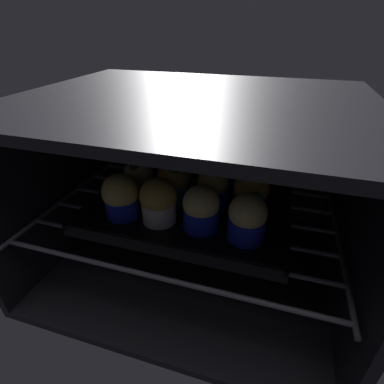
% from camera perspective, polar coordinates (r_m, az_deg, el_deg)
% --- Properties ---
extents(oven_cavity, '(0.59, 0.47, 0.37)m').
position_cam_1_polar(oven_cavity, '(0.60, 1.24, 1.62)').
color(oven_cavity, black).
rests_on(oven_cavity, ground).
extents(oven_rack, '(0.55, 0.42, 0.01)m').
position_cam_1_polar(oven_rack, '(0.59, 0.06, -3.21)').
color(oven_rack, '#51515B').
rests_on(oven_rack, oven_cavity).
extents(baking_tray, '(0.37, 0.30, 0.02)m').
position_cam_1_polar(baking_tray, '(0.58, 0.00, -2.43)').
color(baking_tray, black).
rests_on(baking_tray, oven_rack).
extents(muffin_row0_col0, '(0.07, 0.07, 0.08)m').
position_cam_1_polar(muffin_row0_col0, '(0.54, -13.73, -0.81)').
color(muffin_row0_col0, '#1928B7').
rests_on(muffin_row0_col0, baking_tray).
extents(muffin_row0_col1, '(0.06, 0.06, 0.08)m').
position_cam_1_polar(muffin_row0_col1, '(0.51, -6.57, -1.81)').
color(muffin_row0_col1, silver).
rests_on(muffin_row0_col1, baking_tray).
extents(muffin_row0_col2, '(0.06, 0.06, 0.08)m').
position_cam_1_polar(muffin_row0_col2, '(0.49, 1.79, -3.26)').
color(muffin_row0_col2, '#1928B7').
rests_on(muffin_row0_col2, baking_tray).
extents(muffin_row0_col3, '(0.06, 0.06, 0.08)m').
position_cam_1_polar(muffin_row0_col3, '(0.47, 10.81, -4.94)').
color(muffin_row0_col3, '#1928B7').
rests_on(muffin_row0_col3, baking_tray).
extents(muffin_row1_col0, '(0.06, 0.06, 0.08)m').
position_cam_1_polar(muffin_row1_col0, '(0.60, -10.26, 2.76)').
color(muffin_row1_col0, silver).
rests_on(muffin_row1_col0, baking_tray).
extents(muffin_row1_col1, '(0.06, 0.06, 0.09)m').
position_cam_1_polar(muffin_row1_col1, '(0.56, -3.67, 1.81)').
color(muffin_row1_col1, '#0C8C84').
rests_on(muffin_row1_col1, baking_tray).
extents(muffin_row1_col2, '(0.06, 0.06, 0.09)m').
position_cam_1_polar(muffin_row1_col2, '(0.55, 4.06, 0.86)').
color(muffin_row1_col2, '#1928B7').
rests_on(muffin_row1_col2, baking_tray).
extents(muffin_row1_col3, '(0.06, 0.06, 0.08)m').
position_cam_1_polar(muffin_row1_col3, '(0.54, 11.47, -0.06)').
color(muffin_row1_col3, '#1928B7').
rests_on(muffin_row1_col3, baking_tray).
extents(muffin_row2_col0, '(0.06, 0.06, 0.09)m').
position_cam_1_polar(muffin_row2_col0, '(0.66, -7.39, 6.01)').
color(muffin_row2_col0, red).
rests_on(muffin_row2_col0, baking_tray).
extents(muffin_row2_col1, '(0.06, 0.06, 0.08)m').
position_cam_1_polar(muffin_row2_col1, '(0.63, -1.58, 5.02)').
color(muffin_row2_col1, silver).
rests_on(muffin_row2_col1, baking_tray).
extents(muffin_row2_col2, '(0.07, 0.07, 0.08)m').
position_cam_1_polar(muffin_row2_col2, '(0.61, 5.33, 3.90)').
color(muffin_row2_col2, '#0C8C84').
rests_on(muffin_row2_col2, baking_tray).
extents(muffin_row2_col3, '(0.06, 0.06, 0.08)m').
position_cam_1_polar(muffin_row2_col3, '(0.60, 12.04, 3.11)').
color(muffin_row2_col3, '#0C8C84').
rests_on(muffin_row2_col3, baking_tray).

